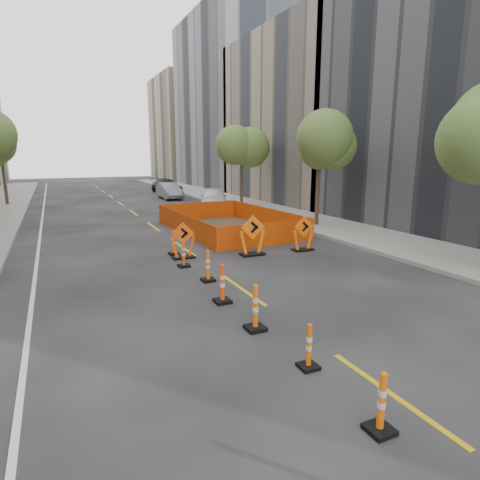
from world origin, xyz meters
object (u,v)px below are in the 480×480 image
channelizer_7 (173,242)px  chevron_sign_left (183,240)px  channelizer_4 (222,283)px  channelizer_5 (208,265)px  channelizer_6 (184,253)px  parked_car_near (214,198)px  chevron_sign_right (303,233)px  channelizer_1 (382,402)px  parked_car_mid (169,191)px  parked_car_far (167,186)px  channelizer_3 (255,307)px  channelizer_2 (309,346)px  chevron_sign_center (252,235)px

channelizer_7 → chevron_sign_left: (0.18, -0.76, 0.22)m
channelizer_4 → chevron_sign_left: bearing=85.0°
channelizer_5 → channelizer_6: size_ratio=1.02×
parked_car_near → chevron_sign_right: bearing=-75.0°
channelizer_4 → channelizer_1: bearing=-89.1°
parked_car_mid → parked_car_far: size_ratio=0.88×
channelizer_4 → channelizer_5: size_ratio=1.06×
channelizer_3 → channelizer_7: 7.88m
channelizer_1 → channelizer_3: 3.94m
channelizer_7 → parked_car_far: size_ratio=0.20×
channelizer_1 → channelizer_2: (0.08, 1.97, -0.03)m
channelizer_2 → parked_car_mid: size_ratio=0.21×
channelizer_1 → channelizer_4: size_ratio=0.88×
channelizer_1 → parked_car_near: parked_car_near is taller
channelizer_3 → parked_car_near: parked_car_near is taller
channelizer_2 → channelizer_6: bearing=90.5°
channelizer_3 → parked_car_near: size_ratio=0.24×
channelizer_7 → parked_car_near: bearing=62.2°
chevron_sign_right → parked_car_far: size_ratio=0.30×
channelizer_3 → parked_car_mid: parked_car_mid is taller
channelizer_5 → chevron_sign_center: chevron_sign_center is taller
channelizer_5 → parked_car_near: parked_car_near is taller
channelizer_6 → chevron_sign_center: chevron_sign_center is taller
channelizer_7 → parked_car_near: size_ratio=0.22×
channelizer_5 → channelizer_7: channelizer_5 is taller
chevron_sign_center → parked_car_far: size_ratio=0.33×
parked_car_near → channelizer_2: bearing=-86.0°
channelizer_3 → parked_car_far: (6.81, 33.92, 0.17)m
channelizer_7 → chevron_sign_center: bearing=-26.7°
channelizer_3 → parked_car_far: size_ratio=0.22×
channelizer_2 → parked_car_near: parked_car_near is taller
channelizer_4 → channelizer_3: bearing=-89.4°
channelizer_1 → channelizer_3: channelizer_3 is taller
channelizer_4 → chevron_sign_right: bearing=37.8°
channelizer_7 → channelizer_1: bearing=-90.8°
parked_car_mid → parked_car_far: (1.16, 5.37, -0.00)m
channelizer_4 → parked_car_mid: size_ratio=0.25×
channelizer_1 → channelizer_5: bearing=88.4°
channelizer_7 → parked_car_mid: bearing=75.3°
parked_car_mid → parked_car_near: bearing=-80.5°
channelizer_3 → parked_car_near: bearing=71.4°
channelizer_1 → parked_car_far: (6.75, 37.86, 0.24)m
channelizer_2 → channelizer_7: (0.10, 9.84, 0.05)m
channelizer_2 → parked_car_far: (6.67, 35.89, 0.27)m
chevron_sign_left → parked_car_mid: parked_car_mid is taller
parked_car_mid → channelizer_4: bearing=-101.5°
chevron_sign_right → channelizer_6: bearing=-175.0°
channelizer_1 → parked_car_near: (6.85, 24.45, 0.31)m
chevron_sign_left → channelizer_6: bearing=-86.1°
channelizer_3 → channelizer_5: channelizer_3 is taller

